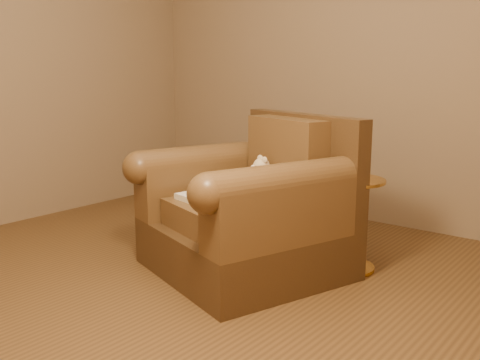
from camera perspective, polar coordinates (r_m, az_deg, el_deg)
The scene contains 5 objects.
floor at distance 3.25m, azimuth -7.01°, elevation -10.92°, with size 4.00×4.00×0.00m, color brown.
armchair at distance 3.34m, azimuth 1.26°, elevation -3.41°, with size 1.34×1.30×0.97m.
teddy_bear at distance 3.40m, azimuth 1.94°, elevation 0.03°, with size 0.19×0.21×0.26m.
guidebook at distance 3.21m, azimuth -2.60°, elevation -2.09°, with size 0.53×0.38×0.04m.
side_table at distance 3.42m, azimuth 11.60°, elevation -4.32°, with size 0.42×0.42×0.59m.
Camera 1 is at (2.17, -2.08, 1.23)m, focal length 40.00 mm.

